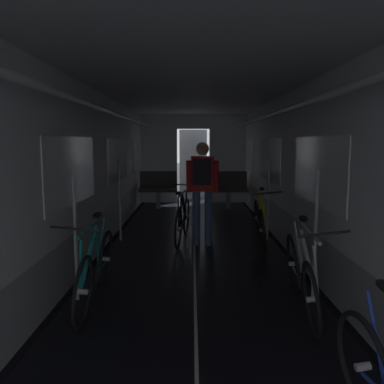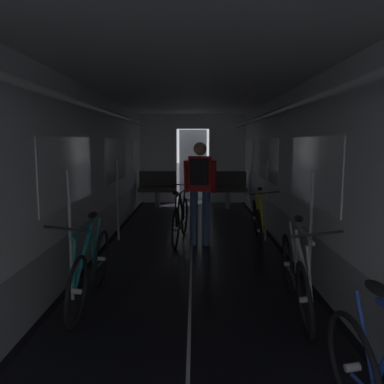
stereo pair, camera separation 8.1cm
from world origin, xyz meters
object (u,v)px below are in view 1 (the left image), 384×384
at_px(bicycle_black_in_aisle, 181,219).
at_px(bicycle_yellow, 258,221).
at_px(bicycle_teal, 93,269).
at_px(bench_seat_far_right, 226,186).
at_px(bicycle_silver, 300,274).
at_px(person_cyclist_aisle, 201,184).
at_px(bench_seat_far_left, 156,186).

bearing_deg(bicycle_black_in_aisle, bicycle_yellow, -5.18).
relative_size(bicycle_yellow, bicycle_teal, 1.00).
height_order(bench_seat_far_right, bicycle_yellow, bench_seat_far_right).
height_order(bicycle_silver, person_cyclist_aisle, person_cyclist_aisle).
distance_m(bench_seat_far_left, bench_seat_far_right, 1.80).
height_order(bench_seat_far_left, bicycle_black_in_aisle, bench_seat_far_left).
height_order(person_cyclist_aisle, bicycle_black_in_aisle, person_cyclist_aisle).
xyz_separation_m(bench_seat_far_right, bicycle_silver, (0.16, -6.26, -0.19)).
distance_m(bench_seat_far_right, bicycle_silver, 6.26).
height_order(bench_seat_far_left, person_cyclist_aisle, person_cyclist_aisle).
height_order(bicycle_yellow, person_cyclist_aisle, person_cyclist_aisle).
bearing_deg(person_cyclist_aisle, bicycle_yellow, 8.81).
bearing_deg(bicycle_teal, bicycle_silver, -4.75).
xyz_separation_m(bicycle_yellow, person_cyclist_aisle, (-0.97, -0.15, 0.63)).
bearing_deg(bicycle_yellow, bicycle_teal, -130.44).
distance_m(person_cyclist_aisle, bicycle_black_in_aisle, 0.76).
relative_size(bench_seat_far_right, bicycle_black_in_aisle, 0.58).
bearing_deg(bicycle_teal, bench_seat_far_right, 72.31).
bearing_deg(bench_seat_far_right, bench_seat_far_left, 180.00).
height_order(bench_seat_far_left, bicycle_silver, bicycle_silver).
bearing_deg(bench_seat_far_right, bicycle_teal, -107.69).
bearing_deg(bicycle_teal, person_cyclist_aisle, 63.62).
xyz_separation_m(bicycle_teal, bicycle_black_in_aisle, (0.85, 2.64, 0.00)).
height_order(bench_seat_far_right, bicycle_teal, bench_seat_far_right).
distance_m(bench_seat_far_left, bicycle_teal, 6.09).
relative_size(bench_seat_far_right, bicycle_silver, 0.58).
relative_size(bicycle_silver, bicycle_black_in_aisle, 1.01).
xyz_separation_m(bicycle_yellow, bicycle_black_in_aisle, (-1.30, 0.12, 0.00)).
distance_m(bench_seat_far_left, person_cyclist_aisle, 3.88).
bearing_deg(bench_seat_far_right, bicycle_black_in_aisle, -107.62).
relative_size(bicycle_silver, bicycle_teal, 1.00).
xyz_separation_m(bench_seat_far_left, bicycle_yellow, (2.01, -3.56, -0.19)).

